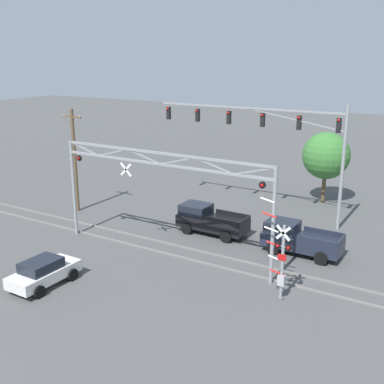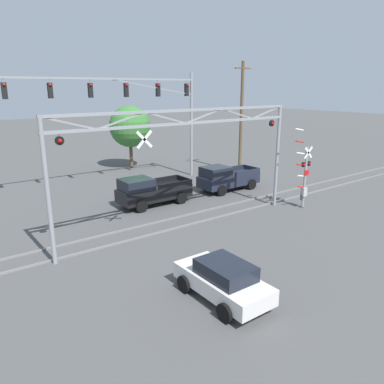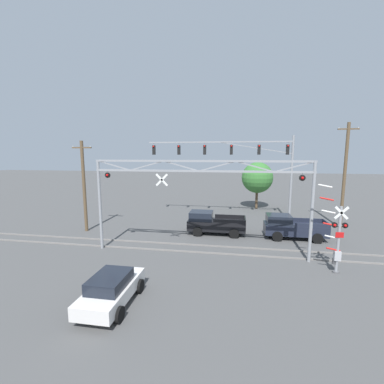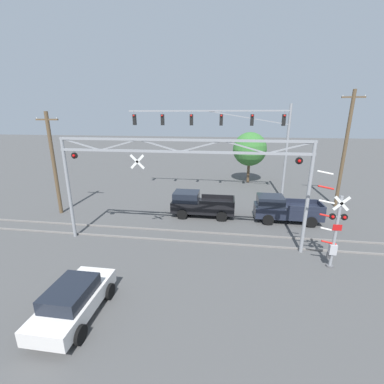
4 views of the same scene
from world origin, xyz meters
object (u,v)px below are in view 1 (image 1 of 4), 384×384
object	(u,v)px
crossing_signal_mast	(281,263)
pickup_truck_following	(298,239)
traffic_signal_span	(282,134)
utility_pole_left	(75,159)
sedan_waiting	(44,272)
crossing_gantry	(160,180)
pickup_truck_lead	(209,220)
background_tree_beyond_span	(326,156)

from	to	relation	value
crossing_signal_mast	pickup_truck_following	distance (m)	6.32
traffic_signal_span	pickup_truck_following	distance (m)	8.73
traffic_signal_span	utility_pole_left	distance (m)	15.94
pickup_truck_following	sedan_waiting	bearing A→B (deg)	-131.91
crossing_gantry	crossing_signal_mast	world-z (taller)	crossing_gantry
crossing_gantry	crossing_signal_mast	distance (m)	8.91
pickup_truck_lead	sedan_waiting	xyz separation A→B (m)	(-3.70, -11.53, -0.20)
crossing_signal_mast	background_tree_beyond_span	size ratio (longest dim) A/B	0.88
traffic_signal_span	pickup_truck_following	bearing A→B (deg)	-57.83
pickup_truck_lead	utility_pole_left	xyz separation A→B (m)	(-11.48, -1.02, 3.21)
crossing_signal_mast	background_tree_beyond_span	distance (m)	18.21
sedan_waiting	utility_pole_left	distance (m)	13.51
crossing_signal_mast	pickup_truck_lead	bearing A→B (deg)	140.58
pickup_truck_lead	pickup_truck_following	size ratio (longest dim) A/B	1.02
crossing_gantry	utility_pole_left	distance (m)	11.54
pickup_truck_lead	background_tree_beyond_span	xyz separation A→B (m)	(4.57, 11.52, 3.02)
pickup_truck_lead	pickup_truck_following	bearing A→B (deg)	-1.69
crossing_signal_mast	pickup_truck_lead	distance (m)	9.99
pickup_truck_lead	sedan_waiting	distance (m)	12.11
crossing_gantry	traffic_signal_span	size ratio (longest dim) A/B	0.97
crossing_gantry	pickup_truck_following	xyz separation A→B (m)	(7.10, 4.69, -3.89)
pickup_truck_lead	sedan_waiting	world-z (taller)	pickup_truck_lead
traffic_signal_span	pickup_truck_following	xyz separation A→B (m)	(3.61, -5.74, -5.49)
crossing_gantry	background_tree_beyond_span	distance (m)	17.23
crossing_gantry	crossing_signal_mast	bearing A→B (deg)	-9.77
crossing_gantry	traffic_signal_span	bearing A→B (deg)	71.53
utility_pole_left	sedan_waiting	bearing A→B (deg)	-53.47
pickup_truck_following	crossing_gantry	bearing A→B (deg)	-146.53
crossing_signal_mast	sedan_waiting	distance (m)	12.58
traffic_signal_span	sedan_waiting	bearing A→B (deg)	-111.02
crossing_signal_mast	utility_pole_left	size ratio (longest dim) A/B	0.65
sedan_waiting	background_tree_beyond_span	bearing A→B (deg)	70.27
pickup_truck_following	background_tree_beyond_span	xyz separation A→B (m)	(-1.91, 11.71, 3.02)
utility_pole_left	background_tree_beyond_span	size ratio (longest dim) A/B	1.36
pickup_truck_following	utility_pole_left	distance (m)	18.26
crossing_signal_mast	utility_pole_left	distance (m)	20.00
utility_pole_left	background_tree_beyond_span	world-z (taller)	utility_pole_left
traffic_signal_span	utility_pole_left	world-z (taller)	traffic_signal_span
crossing_gantry	utility_pole_left	world-z (taller)	utility_pole_left
sedan_waiting	crossing_signal_mast	bearing A→B (deg)	24.61
crossing_gantry	pickup_truck_lead	xyz separation A→B (m)	(0.62, 4.88, -3.89)
crossing_gantry	pickup_truck_following	distance (m)	9.35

